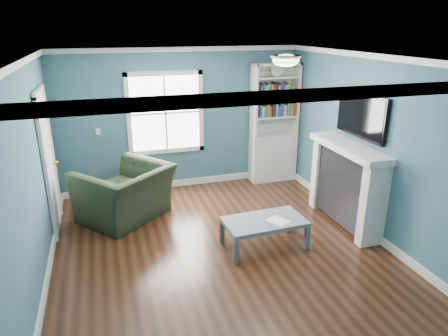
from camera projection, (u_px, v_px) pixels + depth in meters
name	position (u px, v px, depth m)	size (l,w,h in m)	color
floor	(221.00, 250.00, 5.58)	(5.00, 5.00, 0.00)	black
room_walls	(220.00, 141.00, 5.05)	(5.00, 5.00, 5.00)	#335E6E
trim	(221.00, 166.00, 5.16)	(4.50, 5.00, 2.60)	white
window	(165.00, 113.00, 7.24)	(1.40, 0.06, 1.50)	white
bookshelf	(273.00, 135.00, 7.83)	(0.90, 0.35, 2.31)	silver
fireplace	(346.00, 186.00, 6.12)	(0.44, 1.58, 1.30)	black
tv	(362.00, 115.00, 5.79)	(0.06, 1.10, 0.65)	black
door	(49.00, 161.00, 5.86)	(0.12, 0.98, 2.17)	silver
ceiling_fixture	(286.00, 59.00, 5.06)	(0.38, 0.38, 0.15)	white
light_switch	(98.00, 131.00, 6.99)	(0.08, 0.01, 0.12)	white
recliner	(124.00, 184.00, 6.33)	(1.31, 0.85, 1.15)	black
coffee_table	(264.00, 223.00, 5.56)	(1.15, 0.66, 0.41)	#4E565E
paper_sheet	(278.00, 221.00, 5.51)	(0.22, 0.28, 0.00)	white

